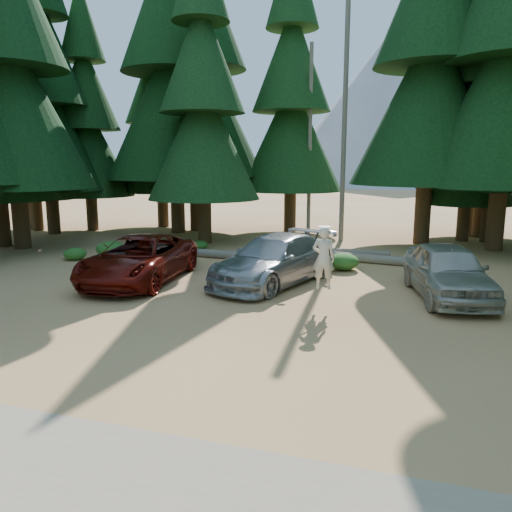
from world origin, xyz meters
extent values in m
plane|color=#A67346|center=(0.00, 0.00, 0.00)|extent=(160.00, 160.00, 0.00)
cube|color=gray|center=(0.00, -6.50, 0.01)|extent=(26.00, 3.50, 0.01)
cylinder|color=#71675B|center=(0.80, 14.50, 6.00)|extent=(0.24, 0.24, 12.00)
cylinder|color=#71675B|center=(-1.20, 16.00, 5.00)|extent=(0.20, 0.20, 10.00)
cone|color=gray|center=(0.00, 85.00, 14.00)|extent=(44.00, 44.00, 28.00)
cone|color=gray|center=(-8.00, 95.00, 10.00)|extent=(36.00, 36.00, 20.00)
imported|color=#5D0E08|center=(-4.40, 3.60, 0.76)|extent=(3.08, 5.72, 1.52)
imported|color=#9D9FA4|center=(-0.03, 4.70, 0.78)|extent=(3.76, 5.82, 1.57)
imported|color=#B4AEA0|center=(5.30, 4.53, 0.80)|extent=(2.87, 5.02, 1.61)
imported|color=beige|center=(2.00, 2.35, 1.40)|extent=(0.63, 0.42, 1.70)
cylinder|color=white|center=(2.00, 2.40, 2.24)|extent=(0.36, 0.36, 0.04)
cylinder|color=#71675B|center=(-3.30, 8.18, 0.17)|extent=(4.78, 0.76, 0.34)
cylinder|color=#71675B|center=(1.78, 10.50, 0.14)|extent=(3.36, 0.29, 0.28)
cylinder|color=#71675B|center=(3.01, 9.00, 0.18)|extent=(5.54, 1.18, 0.36)
ellipsoid|color=#235B1B|center=(-7.92, 7.22, 0.33)|extent=(1.19, 1.19, 0.66)
ellipsoid|color=#235B1B|center=(-5.01, 9.95, 0.20)|extent=(0.74, 0.74, 0.41)
ellipsoid|color=#235B1B|center=(-4.29, 6.87, 0.27)|extent=(0.98, 0.98, 0.54)
ellipsoid|color=#235B1B|center=(1.87, 7.49, 0.31)|extent=(1.14, 1.14, 0.63)
ellipsoid|color=#235B1B|center=(5.18, 7.97, 0.30)|extent=(1.09, 1.09, 0.60)
ellipsoid|color=#235B1B|center=(5.63, 7.87, 0.30)|extent=(1.10, 1.10, 0.60)
ellipsoid|color=#235B1B|center=(-8.88, 6.14, 0.25)|extent=(0.91, 0.91, 0.50)
camera|label=1|loc=(4.22, -10.78, 3.95)|focal=35.00mm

